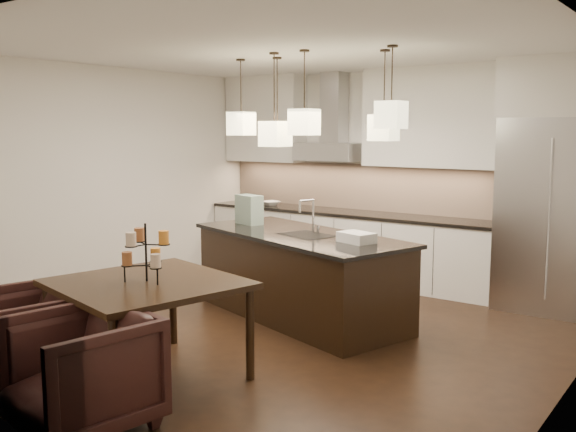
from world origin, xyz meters
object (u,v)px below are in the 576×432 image
Objects in this scene: armchair_left at (29,338)px; armchair_right at (81,372)px; dining_table at (148,329)px; refrigerator at (557,216)px; island_body at (300,277)px.

armchair_right is at bearing 0.48° from armchair_left.
dining_table reaches higher than armchair_left.
refrigerator is 2.47× the size of armchair_left.
dining_table is 0.92m from armchair_left.
island_body is at bearing 105.88° from armchair_right.
island_body is 2.88× the size of armchair_left.
armchair_right is (0.29, -3.03, -0.04)m from island_body.
refrigerator is 2.93m from island_body.
island_body reaches higher than armchair_right.
dining_table is (-2.22, -3.98, -0.67)m from refrigerator.
refrigerator is 5.28m from armchair_right.
refrigerator is at bearing 57.72° from island_body.
armchair_right is at bearing -111.14° from refrigerator.
island_body is at bearing 90.36° from armchair_left.
dining_table is 0.96m from armchair_right.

